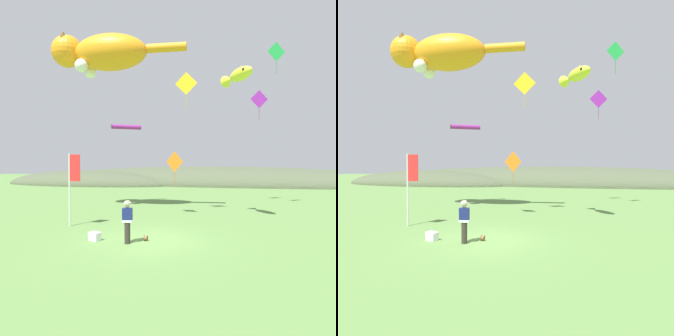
% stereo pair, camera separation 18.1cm
% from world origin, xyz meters
% --- Properties ---
extents(ground_plane, '(120.00, 120.00, 0.00)m').
position_xyz_m(ground_plane, '(0.00, 0.00, 0.00)').
color(ground_plane, '#5B8442').
extents(distant_hill_ridge, '(62.32, 16.24, 5.36)m').
position_xyz_m(distant_hill_ridge, '(-3.43, 32.60, 0.00)').
color(distant_hill_ridge, '#4C563D').
rests_on(distant_hill_ridge, ground).
extents(festival_attendant, '(0.46, 0.32, 1.77)m').
position_xyz_m(festival_attendant, '(-0.64, -0.61, 0.95)').
color(festival_attendant, '#332D28').
rests_on(festival_attendant, ground).
extents(kite_spool, '(0.14, 0.23, 0.23)m').
position_xyz_m(kite_spool, '(-0.03, -0.03, 0.12)').
color(kite_spool, olive).
rests_on(kite_spool, ground).
extents(picnic_cooler, '(0.57, 0.47, 0.36)m').
position_xyz_m(picnic_cooler, '(-2.18, -0.49, 0.18)').
color(picnic_cooler, white).
rests_on(picnic_cooler, ground).
extents(festival_banner_pole, '(0.66, 0.08, 3.83)m').
position_xyz_m(festival_banner_pole, '(-4.66, 1.85, 2.50)').
color(festival_banner_pole, silver).
rests_on(festival_banner_pole, ground).
extents(kite_giant_cat, '(9.32, 3.04, 2.83)m').
position_xyz_m(kite_giant_cat, '(-5.29, 6.61, 10.76)').
color(kite_giant_cat, orange).
extents(kite_fish_windsock, '(1.99, 2.59, 0.80)m').
position_xyz_m(kite_fish_windsock, '(3.77, 4.90, 8.18)').
color(kite_fish_windsock, yellow).
extents(kite_tube_streamer, '(2.32, 1.62, 0.44)m').
position_xyz_m(kite_tube_streamer, '(-5.03, 10.41, 6.19)').
color(kite_tube_streamer, '#8C268C').
extents(kite_diamond_gold, '(1.42, 0.03, 2.32)m').
position_xyz_m(kite_diamond_gold, '(0.59, 6.52, 8.33)').
color(kite_diamond_gold, yellow).
extents(kite_diamond_green, '(1.24, 0.64, 2.28)m').
position_xyz_m(kite_diamond_green, '(6.39, 10.15, 11.14)').
color(kite_diamond_green, green).
extents(kite_diamond_orange, '(1.20, 0.60, 2.22)m').
position_xyz_m(kite_diamond_orange, '(-0.14, 6.41, 3.38)').
color(kite_diamond_orange, orange).
extents(kite_diamond_violet, '(1.39, 0.48, 2.36)m').
position_xyz_m(kite_diamond_violet, '(5.43, 13.00, 8.43)').
color(kite_diamond_violet, purple).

